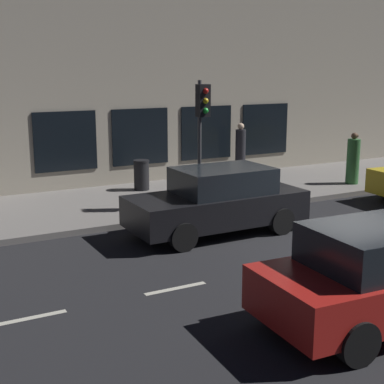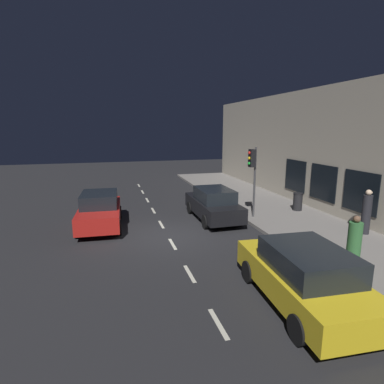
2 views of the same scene
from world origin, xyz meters
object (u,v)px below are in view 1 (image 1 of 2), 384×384
Objects in this scene: traffic_light at (202,114)px; trash_bin at (141,175)px; parked_car_2 at (218,201)px; pedestrian_1 at (353,161)px; pedestrian_0 at (240,151)px.

traffic_light reaches higher than trash_bin.
pedestrian_1 reaches higher than parked_car_2.
traffic_light is 2.03× the size of pedestrian_1.
pedestrian_1 is (-2.90, -2.51, -0.10)m from pedestrian_0.
trash_bin is (2.38, 6.50, -0.29)m from pedestrian_1.
pedestrian_1 is (2.35, -6.54, 0.13)m from parked_car_2.
trash_bin is at bearing -58.80° from pedestrian_1.
parked_car_2 is at bearing -18.97° from pedestrian_1.
parked_car_2 is 2.30× the size of pedestrian_0.
parked_car_2 is at bearing 162.87° from traffic_light.
pedestrian_0 is 1.10× the size of pedestrian_1.
pedestrian_0 is (3.48, -3.49, -1.68)m from traffic_light.
pedestrian_0 is at bearing -82.58° from trash_bin.
pedestrian_0 is 1.98× the size of trash_bin.
parked_car_2 is 4.73m from trash_bin.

